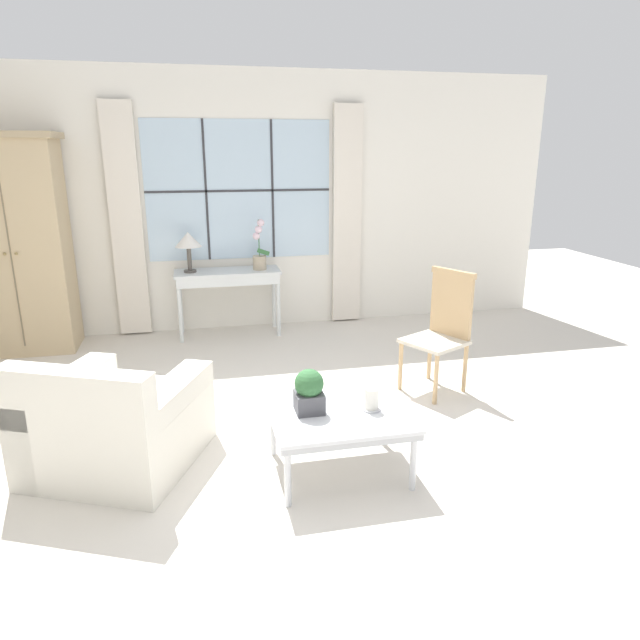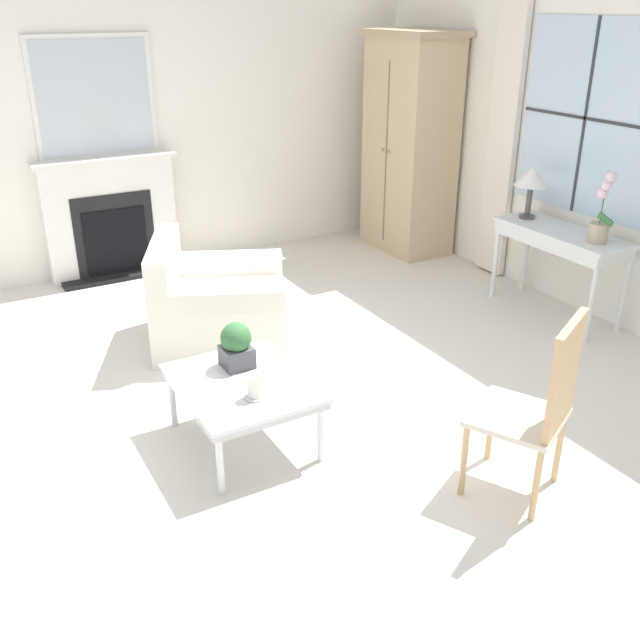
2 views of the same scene
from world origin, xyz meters
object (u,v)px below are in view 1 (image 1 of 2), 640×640
(coffee_table, at_px, (339,418))
(pillar_candle, at_px, (371,400))
(console_table, at_px, (228,279))
(table_lamp, at_px, (188,241))
(armchair_upholstered, at_px, (116,427))
(potted_plant_small, at_px, (309,391))
(armoire, at_px, (18,245))
(potted_orchid, at_px, (259,252))
(side_chair_wooden, at_px, (443,325))

(coffee_table, relative_size, pillar_candle, 5.54)
(console_table, distance_m, table_lamp, 0.57)
(armchair_upholstered, xyz_separation_m, potted_plant_small, (1.20, -0.34, 0.28))
(coffee_table, bearing_deg, armchair_upholstered, 164.17)
(armoire, distance_m, potted_orchid, 2.37)
(coffee_table, bearing_deg, table_lamp, 106.31)
(armchair_upholstered, height_order, pillar_candle, armchair_upholstered)
(potted_orchid, relative_size, coffee_table, 0.63)
(armoire, xyz_separation_m, table_lamp, (1.63, 0.04, -0.02))
(armoire, height_order, armchair_upholstered, armoire)
(armoire, height_order, coffee_table, armoire)
(console_table, xyz_separation_m, pillar_candle, (0.69, -3.01, -0.15))
(pillar_candle, bearing_deg, potted_plant_small, 171.01)
(armchair_upholstered, relative_size, pillar_candle, 8.12)
(armchair_upholstered, xyz_separation_m, coffee_table, (1.38, -0.39, 0.10))
(console_table, relative_size, side_chair_wooden, 1.10)
(table_lamp, relative_size, potted_orchid, 0.78)
(pillar_candle, bearing_deg, console_table, 102.87)
(potted_orchid, xyz_separation_m, pillar_candle, (0.34, -2.99, -0.44))
(console_table, height_order, pillar_candle, console_table)
(potted_orchid, xyz_separation_m, armchair_upholstered, (-1.25, -2.59, -0.65))
(side_chair_wooden, height_order, pillar_candle, side_chair_wooden)
(armoire, height_order, potted_plant_small, armoire)
(side_chair_wooden, xyz_separation_m, coffee_table, (-1.18, -1.10, -0.20))
(pillar_candle, bearing_deg, potted_orchid, 96.42)
(table_lamp, height_order, potted_plant_small, table_lamp)
(console_table, relative_size, coffee_table, 1.31)
(console_table, relative_size, armchair_upholstered, 0.89)
(armchair_upholstered, relative_size, potted_plant_small, 4.53)
(side_chair_wooden, bearing_deg, coffee_table, -136.79)
(armchair_upholstered, xyz_separation_m, side_chair_wooden, (2.56, 0.71, 0.30))
(pillar_candle, bearing_deg, armoire, 132.43)
(side_chair_wooden, relative_size, potted_plant_small, 3.68)
(console_table, xyz_separation_m, table_lamp, (-0.39, -0.00, 0.42))
(armoire, height_order, table_lamp, armoire)
(potted_orchid, distance_m, coffee_table, 3.04)
(coffee_table, bearing_deg, potted_orchid, 92.57)
(armchair_upholstered, height_order, potted_plant_small, armchair_upholstered)
(potted_orchid, bearing_deg, pillar_candle, -83.58)
(side_chair_wooden, height_order, coffee_table, side_chair_wooden)
(potted_orchid, bearing_deg, table_lamp, 179.24)
(side_chair_wooden, bearing_deg, pillar_candle, -131.14)
(armchair_upholstered, height_order, side_chair_wooden, side_chair_wooden)
(armoire, distance_m, console_table, 2.07)
(coffee_table, bearing_deg, potted_plant_small, 164.20)
(potted_plant_small, relative_size, pillar_candle, 1.79)
(table_lamp, distance_m, pillar_candle, 3.24)
(side_chair_wooden, relative_size, coffee_table, 1.19)
(potted_orchid, xyz_separation_m, potted_plant_small, (-0.05, -2.93, -0.36))
(console_table, height_order, potted_plant_small, console_table)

